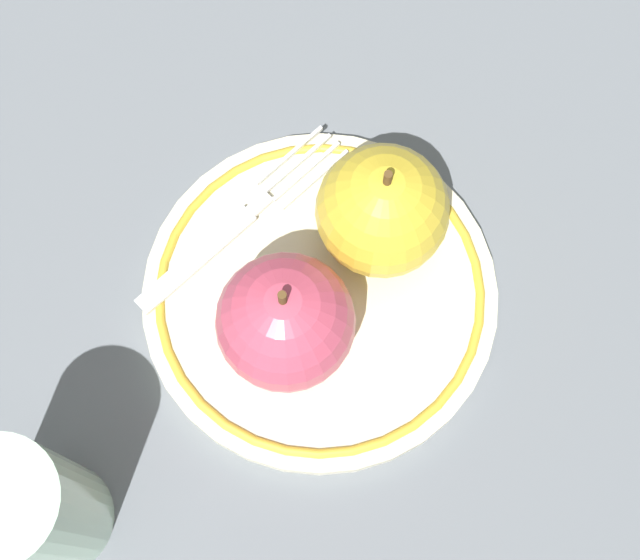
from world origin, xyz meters
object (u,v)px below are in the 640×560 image
at_px(apple_red_whole, 286,322).
at_px(fork, 235,226).
at_px(drinking_glass, 29,511).
at_px(plate, 320,294).
at_px(apple_second_whole, 382,211).

relative_size(apple_red_whole, fork, 0.61).
bearing_deg(drinking_glass, plate, 53.18).
xyz_separation_m(fork, drinking_glass, (-0.06, -0.19, 0.04)).
distance_m(apple_red_whole, apple_second_whole, 0.09).
height_order(plate, apple_red_whole, apple_red_whole).
bearing_deg(apple_second_whole, apple_red_whole, -117.95).
bearing_deg(drinking_glass, apple_second_whole, 53.78).
height_order(plate, fork, fork).
xyz_separation_m(apple_second_whole, fork, (-0.09, -0.01, -0.04)).
distance_m(plate, drinking_glass, 0.21).
bearing_deg(plate, drinking_glass, -126.82).
distance_m(apple_red_whole, drinking_glass, 0.17).
bearing_deg(apple_red_whole, plate, 70.20).
distance_m(plate, apple_red_whole, 0.06).
height_order(fork, drinking_glass, drinking_glass).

